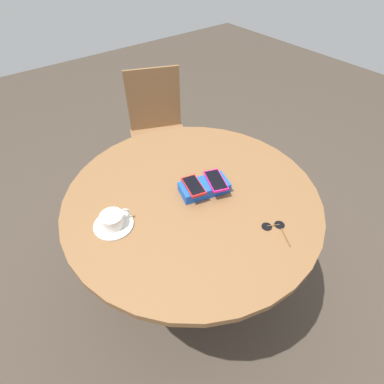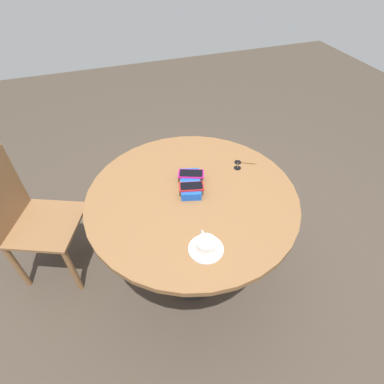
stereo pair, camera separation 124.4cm
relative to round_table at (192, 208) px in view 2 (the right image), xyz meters
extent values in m
plane|color=#42382D|center=(0.00, 0.00, -0.66)|extent=(8.00, 8.00, 0.00)
cylinder|color=#2D2D2D|center=(0.00, 0.00, -0.65)|extent=(0.43, 0.43, 0.02)
cylinder|color=#2D2D2D|center=(0.00, 0.00, -0.28)|extent=(0.07, 0.07, 0.71)
cylinder|color=brown|center=(0.00, 0.00, 0.09)|extent=(1.14, 1.14, 0.03)
cube|color=blue|center=(-0.06, 0.01, 0.12)|extent=(0.24, 0.16, 0.05)
cube|color=white|center=(-0.07, -0.04, 0.12)|extent=(0.11, 0.03, 0.02)
cube|color=#D11975|center=(-0.11, 0.03, 0.15)|extent=(0.12, 0.16, 0.01)
cube|color=black|center=(-0.11, 0.03, 0.16)|extent=(0.10, 0.14, 0.00)
cube|color=red|center=(-0.01, 0.00, 0.15)|extent=(0.10, 0.14, 0.01)
cube|color=black|center=(-0.01, 0.00, 0.16)|extent=(0.09, 0.13, 0.00)
cylinder|color=silver|center=(0.36, -0.06, 0.11)|extent=(0.16, 0.16, 0.01)
cylinder|color=silver|center=(0.36, -0.06, 0.14)|extent=(0.09, 0.09, 0.05)
cylinder|color=brown|center=(0.36, -0.06, 0.16)|extent=(0.08, 0.08, 0.00)
torus|color=silver|center=(0.31, -0.05, 0.14)|extent=(0.06, 0.01, 0.06)
cylinder|color=black|center=(-0.13, 0.33, 0.10)|extent=(0.04, 0.04, 0.00)
cylinder|color=black|center=(-0.17, 0.35, 0.10)|extent=(0.04, 0.04, 0.00)
cylinder|color=brown|center=(-0.15, 0.34, 0.11)|extent=(0.05, 0.03, 0.00)
cylinder|color=brown|center=(-0.14, 0.41, 0.11)|extent=(0.04, 0.08, 0.00)
cube|color=brown|center=(-0.37, -0.85, -0.23)|extent=(0.54, 0.54, 0.02)
cylinder|color=brown|center=(-0.13, -0.75, -0.45)|extent=(0.04, 0.04, 0.42)
cylinder|color=brown|center=(-0.46, -0.61, -0.45)|extent=(0.04, 0.04, 0.42)
cylinder|color=brown|center=(-0.27, -1.09, -0.45)|extent=(0.04, 0.04, 0.42)
cylinder|color=brown|center=(-0.61, -0.94, -0.45)|extent=(0.04, 0.04, 0.42)
camera|label=1|loc=(0.58, 0.75, 1.04)|focal=28.00mm
camera|label=2|loc=(1.09, -0.37, 1.22)|focal=28.00mm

